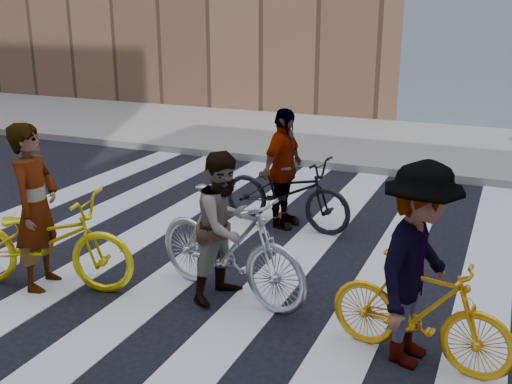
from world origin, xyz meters
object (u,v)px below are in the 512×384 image
Objects in this scene: rider_left at (36,207)px; rider_mid at (225,226)px; bike_silver_mid at (229,245)px; bike_dark_rear at (286,192)px; bike_yellow_right at (420,310)px; rider_rear at (283,169)px; bike_yellow_left at (43,241)px; rider_right at (418,265)px.

rider_mid is at bearing -87.24° from rider_left.
rider_left reaches higher than bike_silver_mid.
bike_dark_rear is 2.30m from rider_mid.
bike_yellow_right is 1.02× the size of rider_mid.
rider_left reaches higher than bike_dark_rear.
rider_rear is at bearing 97.24° from bike_dark_rear.
bike_dark_rear is at bearing -45.12° from bike_yellow_left.
rider_rear reaches higher than bike_silver_mid.
bike_dark_rear is at bearing 19.66° from rider_mid.
bike_silver_mid is 1.22× the size of bike_yellow_right.
rider_right reaches higher than rider_mid.
rider_rear is at bearing -44.39° from bike_yellow_left.
rider_rear is (1.70, 2.86, 0.30)m from bike_yellow_left.
bike_silver_mid is at bearing 88.37° from bike_yellow_right.
rider_left is 2.06m from rider_mid.
rider_left is at bearing 155.11° from bike_dark_rear.
bike_yellow_left is at bearing 122.12° from rider_mid.
rider_right is at bearing -133.13° from rider_rear.
bike_yellow_left is 1.23× the size of rider_rear.
rider_rear reaches higher than bike_dark_rear.
bike_dark_rear is 1.09× the size of rider_right.
bike_silver_mid is 1.18× the size of rider_rear.
rider_right is (3.95, 0.14, 0.36)m from bike_yellow_left.
rider_left is at bearing 76.28° from bike_yellow_left.
rider_mid is 0.95× the size of rider_rear.
rider_left is at bearing 121.33° from bike_silver_mid.
rider_rear is at bearing 22.15° from bike_silver_mid.
rider_rear is at bearing -45.12° from rider_left.
bike_dark_rear is at bearing -82.76° from rider_rear.
bike_silver_mid reaches higher than bike_dark_rear.
rider_rear is (1.75, 2.86, -0.08)m from rider_left.
rider_mid reaches higher than bike_yellow_right.
rider_rear reaches higher than bike_yellow_left.
rider_left is 3.35m from rider_rear.
rider_left is at bearing 102.75° from rider_right.
rider_mid is (1.92, 0.58, 0.26)m from bike_yellow_left.
rider_mid is (1.97, 0.58, -0.12)m from rider_left.
bike_yellow_right is 0.41m from rider_right.
bike_yellow_left reaches higher than bike_dark_rear.
rider_left is (-4.05, -0.14, 0.43)m from bike_yellow_right.
rider_mid is at bearing -168.33° from bike_dark_rear.
rider_rear is (-0.28, 2.28, 0.25)m from bike_silver_mid.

